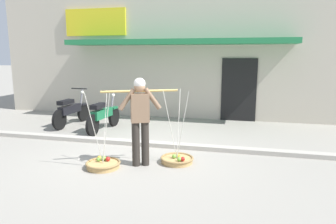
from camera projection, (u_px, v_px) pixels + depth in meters
ground_plane at (137, 155)px, 6.67m from camera, size 90.00×90.00×0.00m
sidewalk_curb at (147, 144)px, 7.33m from camera, size 20.00×0.24×0.10m
fruit_vendor at (140, 116)px, 5.87m from camera, size 1.33×0.64×1.70m
fruit_basket_left_side at (177, 159)px, 6.17m from camera, size 0.66×0.66×1.45m
fruit_basket_right_side at (103, 164)px, 5.91m from camera, size 0.66×0.66×1.45m
motorcycle_nearest_shop at (71, 111)px, 9.34m from camera, size 0.54×1.82×1.09m
motorcycle_second_in_row at (103, 115)px, 8.66m from camera, size 0.54×1.82×1.09m
storefront_building at (192, 55)px, 12.56m from camera, size 13.00×6.00×4.20m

